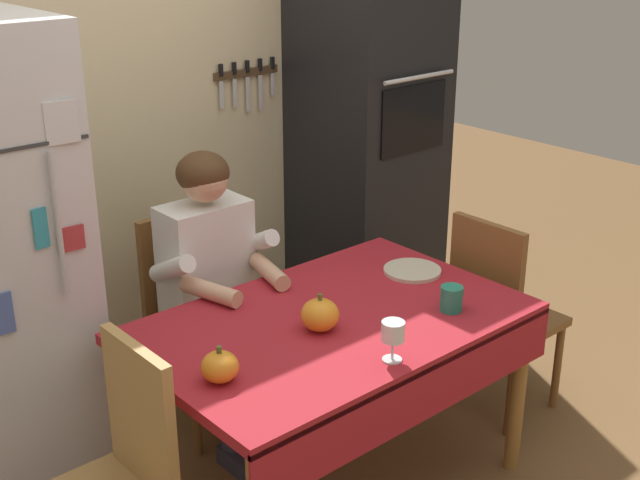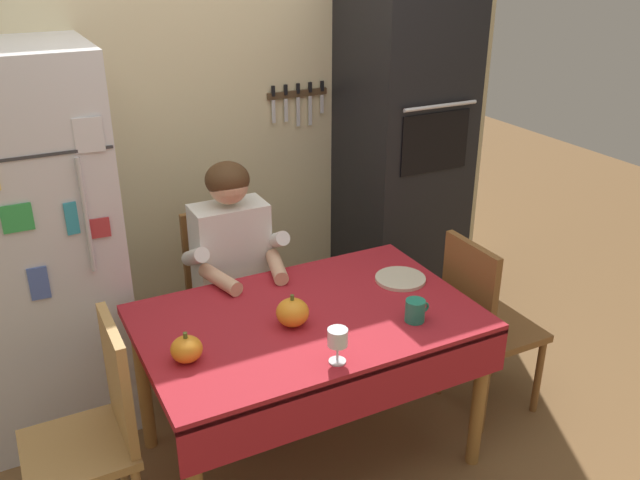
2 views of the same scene
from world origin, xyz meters
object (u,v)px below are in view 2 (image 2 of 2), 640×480
Objects in this scene: seated_person at (236,266)px; chair_left_side at (97,427)px; chair_behind_person at (226,290)px; wine_glass at (338,339)px; pumpkin_large at (293,312)px; serving_tray at (400,279)px; pumpkin_medium at (187,349)px; refrigerator at (38,247)px; coffee_mug at (415,311)px; chair_right_side at (482,319)px; wall_oven at (402,155)px; dining_table at (310,334)px.

chair_left_side is (-0.80, -0.61, -0.23)m from seated_person.
wine_glass is (0.05, -1.13, 0.33)m from chair_behind_person.
chair_left_side is 0.86m from pumpkin_large.
pumpkin_large reaches higher than serving_tray.
seated_person reaches higher than pumpkin_medium.
refrigerator is 16.31× the size of coffee_mug.
chair_right_side reaches higher than coffee_mug.
wall_oven reaches higher than chair_left_side.
wall_oven is 1.45m from dining_table.
seated_person is 0.95m from wine_glass.
seated_person is at bearing -164.50° from wall_oven.
refrigerator is at bearing 126.30° from wine_glass.
coffee_mug is at bearing -9.25° from pumpkin_medium.
chair_behind_person is 1.13m from chair_left_side.
wall_oven is at bearing 1.14° from refrigerator.
chair_behind_person reaches higher than dining_table.
chair_left_side is (-1.80, 0.05, 0.00)m from chair_right_side.
wine_glass is (-0.95, -0.29, 0.33)m from chair_right_side.
pumpkin_large is at bearing 178.25° from chair_right_side.
chair_behind_person is at bearing 44.84° from chair_left_side.
coffee_mug is (-0.53, -0.17, 0.28)m from chair_right_side.
wine_glass is at bearing -21.47° from chair_left_side.
dining_table is 1.12× the size of seated_person.
chair_left_side is at bearing -142.81° from seated_person.
coffee_mug is at bearing -60.10° from seated_person.
serving_tray is at bearing 37.81° from wine_glass.
coffee_mug is (1.32, -1.10, -0.11)m from refrigerator.
wall_oven is 14.89× the size of wine_glass.
pumpkin_medium is at bearing 170.75° from coffee_mug.
wall_oven is at bearing 15.50° from seated_person.
chair_right_side is (1.00, -0.84, 0.00)m from chair_behind_person.
chair_right_side is at bearing -26.74° from refrigerator.
wall_oven reaches higher than chair_behind_person.
refrigerator is at bearing 93.17° from chair_left_side.
wine_glass is at bearing -53.70° from refrigerator.
dining_table is 1.51× the size of chair_behind_person.
dining_table is 0.91m from chair_left_side.
pumpkin_medium is (-0.50, 0.27, -0.05)m from wine_glass.
wine_glass is (0.05, -0.94, 0.10)m from seated_person.
dining_table is 0.91m from chair_right_side.
refrigerator reaches higher than chair_right_side.
wall_oven is at bearing 31.85° from pumpkin_medium.
refrigerator is 1.25m from pumpkin_large.
chair_behind_person and chair_left_side have the same top height.
refrigerator is 7.69× the size of serving_tray.
coffee_mug is at bearing -30.61° from dining_table.
serving_tray is at bearing 9.55° from pumpkin_medium.
chair_left_side is (-0.90, -0.00, -0.14)m from dining_table.
pumpkin_large is (-0.04, 0.32, -0.04)m from wine_glass.
dining_table is at bearing -138.69° from wall_oven.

